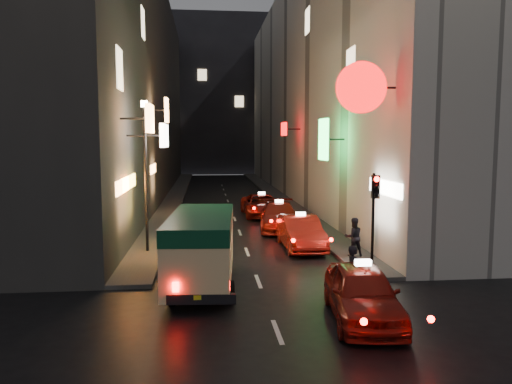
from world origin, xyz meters
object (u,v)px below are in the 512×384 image
object	(u,v)px
traffic_light	(375,202)
pedestrian_crossing	(353,269)
lamp_post	(146,166)
minibus	(202,242)
taxi_near	(362,288)

from	to	relation	value
traffic_light	pedestrian_crossing	bearing A→B (deg)	-122.79
pedestrian_crossing	lamp_post	size ratio (longest dim) A/B	0.30
lamp_post	traffic_light	bearing A→B (deg)	-28.91
minibus	traffic_light	bearing A→B (deg)	4.18
pedestrian_crossing	taxi_near	bearing A→B (deg)	168.91
traffic_light	lamp_post	bearing A→B (deg)	151.09
minibus	pedestrian_crossing	world-z (taller)	minibus
pedestrian_crossing	traffic_light	world-z (taller)	traffic_light
minibus	lamp_post	size ratio (longest dim) A/B	0.91
minibus	taxi_near	bearing A→B (deg)	-38.55
minibus	traffic_light	distance (m)	6.03
taxi_near	pedestrian_crossing	world-z (taller)	taxi_near
minibus	taxi_near	size ratio (longest dim) A/B	1.02
taxi_near	lamp_post	bearing A→B (deg)	128.18
taxi_near	lamp_post	distance (m)	11.02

